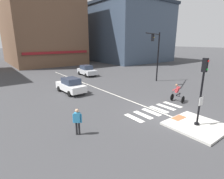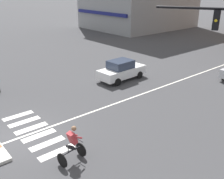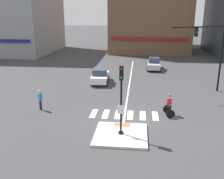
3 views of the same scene
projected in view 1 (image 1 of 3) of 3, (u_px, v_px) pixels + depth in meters
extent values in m
plane|color=#3D3D3F|center=(164.00, 114.00, 13.77)|extent=(300.00, 300.00, 0.00)
cube|color=beige|center=(197.00, 126.00, 11.77)|extent=(3.33, 3.37, 0.15)
cube|color=#DB5B38|center=(179.00, 118.00, 12.78)|extent=(1.10, 0.60, 0.01)
cylinder|color=black|center=(197.00, 124.00, 11.74)|extent=(0.32, 0.32, 0.12)
cylinder|color=black|center=(200.00, 98.00, 11.27)|extent=(0.12, 0.12, 3.41)
cube|color=white|center=(201.00, 101.00, 11.26)|extent=(0.44, 0.03, 0.56)
cube|color=black|center=(205.00, 65.00, 10.71)|extent=(0.24, 0.28, 0.84)
sphere|color=red|center=(208.00, 61.00, 10.52)|extent=(0.12, 0.12, 0.12)
sphere|color=green|center=(207.00, 69.00, 10.65)|extent=(0.12, 0.12, 0.12)
cube|color=silver|center=(134.00, 118.00, 13.10)|extent=(0.44, 1.80, 0.01)
cube|color=silver|center=(143.00, 115.00, 13.65)|extent=(0.44, 1.80, 0.01)
cube|color=silver|center=(151.00, 112.00, 14.20)|extent=(0.44, 1.80, 0.01)
cube|color=silver|center=(159.00, 109.00, 14.75)|extent=(0.44, 1.80, 0.01)
cube|color=silver|center=(166.00, 107.00, 15.30)|extent=(0.44, 1.80, 0.01)
cube|color=silver|center=(172.00, 105.00, 15.85)|extent=(0.44, 1.80, 0.01)
cube|color=silver|center=(96.00, 88.00, 21.49)|extent=(0.14, 28.00, 0.01)
cylinder|color=black|center=(158.00, 58.00, 24.30)|extent=(0.18, 0.18, 6.56)
cylinder|color=black|center=(154.00, 34.00, 21.07)|extent=(5.23, 2.49, 0.11)
cube|color=black|center=(153.00, 38.00, 20.95)|extent=(0.36, 0.38, 0.80)
sphere|color=gold|center=(154.00, 38.00, 20.87)|extent=(0.12, 0.12, 0.12)
cube|color=#3D4C60|center=(126.00, 34.00, 50.17)|extent=(18.26, 20.22, 14.57)
cube|color=#242D3A|center=(126.00, 5.00, 48.14)|extent=(18.81, 20.83, 0.70)
cube|color=brown|center=(40.00, 26.00, 43.93)|extent=(15.33, 20.97, 17.89)
cube|color=maroon|center=(58.00, 53.00, 37.30)|extent=(13.79, 0.30, 0.50)
cube|color=white|center=(71.00, 87.00, 19.39)|extent=(1.89, 4.17, 0.70)
cube|color=#2D384C|center=(71.00, 81.00, 19.10)|extent=(1.57, 1.97, 0.64)
cylinder|color=black|center=(59.00, 89.00, 19.92)|extent=(0.21, 0.61, 0.60)
cylinder|color=black|center=(72.00, 86.00, 20.94)|extent=(0.21, 0.61, 0.60)
cylinder|color=black|center=(69.00, 94.00, 18.03)|extent=(0.21, 0.61, 0.60)
cylinder|color=black|center=(84.00, 91.00, 19.06)|extent=(0.21, 0.61, 0.60)
cube|color=silver|center=(87.00, 71.00, 28.97)|extent=(1.92, 4.18, 0.70)
cube|color=#2D384C|center=(86.00, 67.00, 28.91)|extent=(1.58, 1.98, 0.64)
cylinder|color=black|center=(95.00, 74.00, 28.49)|extent=(0.21, 0.61, 0.60)
cylinder|color=black|center=(86.00, 75.00, 27.60)|extent=(0.21, 0.61, 0.60)
cylinder|color=black|center=(88.00, 72.00, 30.53)|extent=(0.21, 0.61, 0.60)
cylinder|color=black|center=(79.00, 73.00, 29.63)|extent=(0.21, 0.61, 0.60)
cylinder|color=black|center=(172.00, 97.00, 16.87)|extent=(0.66, 0.13, 0.66)
cylinder|color=black|center=(183.00, 100.00, 16.15)|extent=(0.66, 0.13, 0.66)
cylinder|color=black|center=(178.00, 96.00, 16.46)|extent=(0.17, 0.89, 0.05)
cylinder|color=black|center=(180.00, 95.00, 16.28)|extent=(0.04, 0.04, 0.30)
cylinder|color=black|center=(173.00, 92.00, 16.70)|extent=(0.44, 0.09, 0.04)
cylinder|color=black|center=(178.00, 94.00, 16.34)|extent=(0.17, 0.41, 0.33)
cylinder|color=black|center=(178.00, 94.00, 16.45)|extent=(0.17, 0.41, 0.33)
cube|color=#B73338|center=(177.00, 90.00, 16.35)|extent=(0.39, 0.42, 0.60)
sphere|color=#936B4C|center=(177.00, 85.00, 16.32)|extent=(0.22, 0.22, 0.22)
cylinder|color=#B73338|center=(175.00, 90.00, 16.36)|extent=(0.14, 0.46, 0.31)
cylinder|color=#B73338|center=(176.00, 89.00, 16.58)|extent=(0.14, 0.46, 0.31)
cylinder|color=black|center=(77.00, 128.00, 10.69)|extent=(0.12, 0.12, 0.82)
cylinder|color=black|center=(79.00, 128.00, 10.69)|extent=(0.12, 0.12, 0.82)
cube|color=#338CBF|center=(77.00, 118.00, 10.50)|extent=(0.42, 0.40, 0.60)
cylinder|color=#338CBF|center=(73.00, 118.00, 10.52)|extent=(0.09, 0.09, 0.56)
cylinder|color=#338CBF|center=(81.00, 118.00, 10.51)|extent=(0.09, 0.09, 0.56)
sphere|color=tan|center=(77.00, 111.00, 10.39)|extent=(0.22, 0.22, 0.22)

